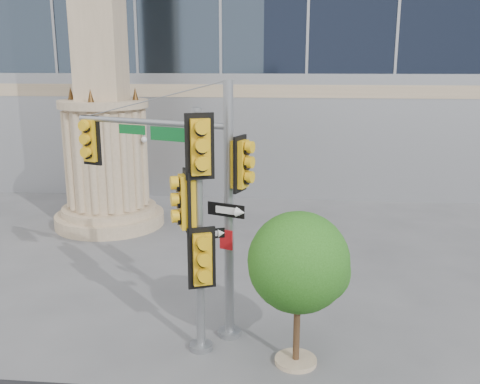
{
  "coord_description": "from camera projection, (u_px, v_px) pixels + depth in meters",
  "views": [
    {
      "loc": [
        1.39,
        -11.53,
        6.59
      ],
      "look_at": [
        0.07,
        2.0,
        3.24
      ],
      "focal_mm": 40.0,
      "sensor_mm": 36.0,
      "label": 1
    }
  ],
  "objects": [
    {
      "name": "main_signal_pole",
      "position": [
        187.0,
        179.0,
        12.77
      ],
      "size": [
        4.57,
        2.08,
        6.18
      ],
      "rotation": [
        0.0,
        0.0,
        -0.36
      ],
      "color": "slate",
      "rests_on": "ground"
    },
    {
      "name": "secondary_signal_pole",
      "position": [
        197.0,
        216.0,
        11.63
      ],
      "size": [
        1.06,
        0.76,
        5.63
      ],
      "rotation": [
        0.0,
        0.0,
        0.37
      ],
      "color": "slate",
      "rests_on": "ground"
    },
    {
      "name": "street_tree",
      "position": [
        300.0,
        266.0,
        11.45
      ],
      "size": [
        2.25,
        2.2,
        3.5
      ],
      "color": "tan",
      "rests_on": "ground"
    },
    {
      "name": "ground",
      "position": [
        229.0,
        342.0,
        12.85
      ],
      "size": [
        120.0,
        120.0,
        0.0
      ],
      "primitive_type": "plane",
      "color": "#545456",
      "rests_on": "ground"
    },
    {
      "name": "monument",
      "position": [
        102.0,
        89.0,
        20.79
      ],
      "size": [
        4.4,
        4.4,
        16.6
      ],
      "color": "tan",
      "rests_on": "ground"
    }
  ]
}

